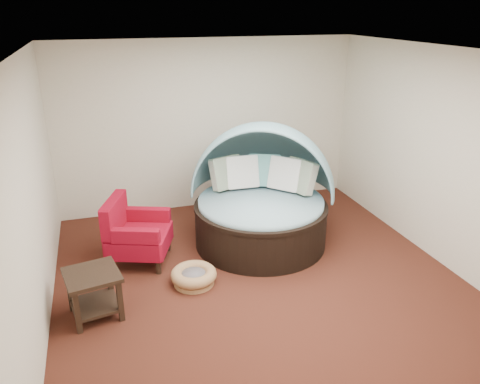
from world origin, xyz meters
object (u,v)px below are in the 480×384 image
object	(u,v)px
pet_basket	(194,276)
canopy_daybed	(262,189)
side_table	(94,288)
red_armchair	(135,233)

from	to	relation	value
pet_basket	canopy_daybed	bearing A→B (deg)	36.10
canopy_daybed	side_table	world-z (taller)	canopy_daybed
canopy_daybed	pet_basket	distance (m)	1.65
canopy_daybed	side_table	distance (m)	2.71
canopy_daybed	red_armchair	size ratio (longest dim) A/B	2.56
red_armchair	side_table	world-z (taller)	red_armchair
canopy_daybed	pet_basket	xyz separation A→B (m)	(-1.21, -0.88, -0.71)
canopy_daybed	red_armchair	distance (m)	1.88
red_armchair	side_table	bearing A→B (deg)	-96.31
canopy_daybed	red_armchair	bearing A→B (deg)	-152.44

